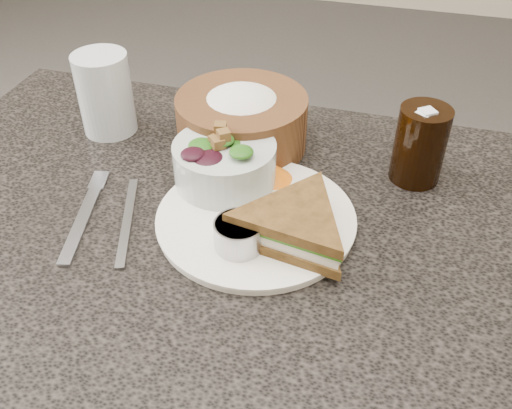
{
  "coord_description": "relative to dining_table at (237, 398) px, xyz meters",
  "views": [
    {
      "loc": [
        0.18,
        -0.51,
        1.24
      ],
      "look_at": [
        0.03,
        0.03,
        0.78
      ],
      "focal_mm": 40.0,
      "sensor_mm": 36.0,
      "label": 1
    }
  ],
  "objects": [
    {
      "name": "bread_basket",
      "position": [
        -0.05,
        0.2,
        0.43
      ],
      "size": [
        0.22,
        0.22,
        0.11
      ],
      "primitive_type": null,
      "rotation": [
        0.0,
        0.0,
        0.15
      ],
      "color": "brown",
      "rests_on": "dining_table"
    },
    {
      "name": "water_glass",
      "position": [
        -0.26,
        0.19,
        0.44
      ],
      "size": [
        0.09,
        0.09,
        0.13
      ],
      "primitive_type": "cylinder",
      "rotation": [
        0.0,
        0.0,
        0.02
      ],
      "color": "silver",
      "rests_on": "dining_table"
    },
    {
      "name": "dressing_ramekin",
      "position": [
        0.02,
        -0.03,
        0.4
      ],
      "size": [
        0.07,
        0.07,
        0.04
      ],
      "primitive_type": "cylinder",
      "rotation": [
        0.0,
        0.0,
        0.21
      ],
      "color": "#A0A1A6",
      "rests_on": "dinner_plate"
    },
    {
      "name": "dining_table",
      "position": [
        0.0,
        0.0,
        0.0
      ],
      "size": [
        1.0,
        0.7,
        0.75
      ],
      "primitive_type": "cube",
      "color": "black",
      "rests_on": "floor"
    },
    {
      "name": "salad_bowl",
      "position": [
        -0.04,
        0.09,
        0.43
      ],
      "size": [
        0.18,
        0.18,
        0.08
      ],
      "primitive_type": null,
      "rotation": [
        0.0,
        0.0,
        -0.32
      ],
      "color": "#AFB9B4",
      "rests_on": "dinner_plate"
    },
    {
      "name": "dinner_plate",
      "position": [
        0.03,
        0.03,
        0.38
      ],
      "size": [
        0.26,
        0.26,
        0.01
      ],
      "primitive_type": "cylinder",
      "color": "white",
      "rests_on": "dining_table"
    },
    {
      "name": "fork",
      "position": [
        -0.19,
        -0.03,
        0.38
      ],
      "size": [
        0.06,
        0.17,
        0.0
      ],
      "primitive_type": "cube",
      "rotation": [
        0.0,
        0.0,
        0.24
      ],
      "color": "#A3A6B1",
      "rests_on": "dining_table"
    },
    {
      "name": "orange_wedge",
      "position": [
        0.03,
        0.11,
        0.4
      ],
      "size": [
        0.08,
        0.08,
        0.03
      ],
      "primitive_type": "cone",
      "rotation": [
        0.0,
        0.0,
        0.77
      ],
      "color": "orange",
      "rests_on": "dinner_plate"
    },
    {
      "name": "knife",
      "position": [
        -0.14,
        -0.02,
        0.38
      ],
      "size": [
        0.07,
        0.17,
        0.0
      ],
      "primitive_type": "cube",
      "rotation": [
        0.0,
        0.0,
        0.34
      ],
      "color": "gray",
      "rests_on": "dining_table"
    },
    {
      "name": "cola_glass",
      "position": [
        0.22,
        0.19,
        0.44
      ],
      "size": [
        0.08,
        0.08,
        0.12
      ],
      "primitive_type": null,
      "rotation": [
        0.0,
        0.0,
        0.1
      ],
      "color": "black",
      "rests_on": "dining_table"
    },
    {
      "name": "sandwich",
      "position": [
        0.08,
        -0.0,
        0.41
      ],
      "size": [
        0.2,
        0.2,
        0.05
      ],
      "primitive_type": null,
      "rotation": [
        0.0,
        0.0,
        -0.17
      ],
      "color": "brown",
      "rests_on": "dinner_plate"
    }
  ]
}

